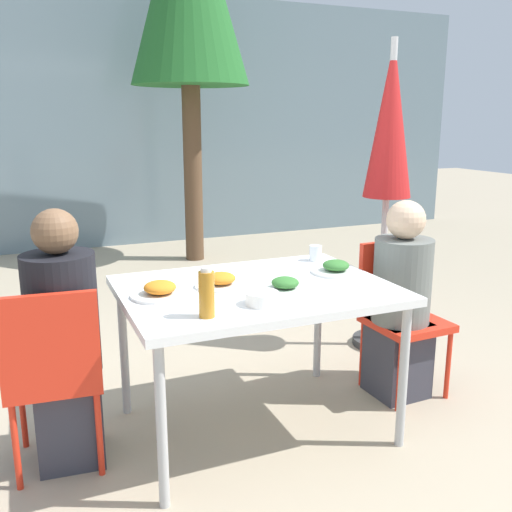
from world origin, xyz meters
name	(u,v)px	position (x,y,z in m)	size (l,w,h in m)	color
ground_plane	(256,427)	(0.00, 0.00, 0.00)	(24.00, 24.00, 0.00)	tan
building_facade	(103,122)	(0.00, 4.74, 1.50)	(10.00, 0.20, 3.00)	slate
dining_table	(256,298)	(0.00, 0.00, 0.70)	(1.28, 0.95, 0.76)	white
chair_left	(53,367)	(-0.95, 0.01, 0.50)	(0.44, 0.44, 0.86)	red
person_left	(65,346)	(-0.89, 0.08, 0.56)	(0.32, 0.32, 1.18)	#383842
chair_right	(398,305)	(0.94, 0.12, 0.50)	(0.42, 0.42, 0.86)	red
person_right	(401,305)	(0.89, 0.04, 0.53)	(0.32, 0.32, 1.12)	#383842
closed_umbrella	(389,137)	(1.22, 0.69, 1.43)	(0.36, 0.36, 2.04)	#333333
plate_0	(285,286)	(0.10, -0.12, 0.78)	(0.24, 0.24, 0.07)	white
plate_1	(160,291)	(-0.46, 0.02, 0.78)	(0.27, 0.27, 0.07)	white
plate_2	(221,281)	(-0.16, 0.06, 0.78)	(0.25, 0.25, 0.07)	white
plate_3	(336,268)	(0.48, 0.06, 0.78)	(0.25, 0.25, 0.07)	white
bottle	(207,293)	(-0.35, -0.33, 0.86)	(0.07, 0.07, 0.21)	#B7751E
drinking_cup	(315,253)	(0.51, 0.34, 0.80)	(0.07, 0.07, 0.09)	white
salad_bowl	(262,298)	(-0.08, -0.27, 0.79)	(0.15, 0.15, 0.06)	white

